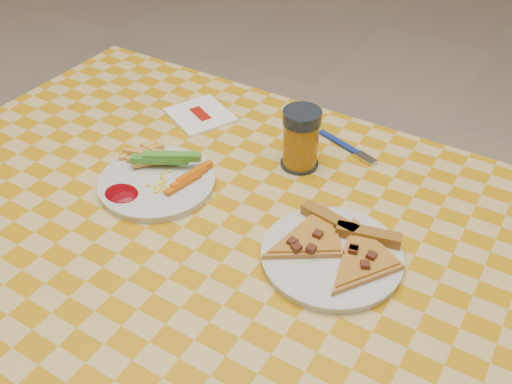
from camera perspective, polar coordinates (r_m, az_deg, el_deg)
table at (r=1.02m, az=-3.50°, el=-6.41°), size 1.28×0.88×0.76m
plate_left at (r=1.07m, az=-9.87°, el=0.89°), size 0.24×0.24×0.01m
plate_right at (r=0.92m, az=7.57°, el=-6.45°), size 0.24×0.24×0.01m
fries_veggies at (r=1.07m, az=-9.77°, el=2.21°), size 0.19×0.18×0.04m
pizza_slices at (r=0.92m, az=8.22°, el=-5.28°), size 0.25×0.23×0.02m
drink_glass at (r=1.08m, az=4.50°, el=5.28°), size 0.07×0.07×0.12m
napkin at (r=1.26m, az=-5.58°, el=7.68°), size 0.17×0.16×0.01m
fork at (r=1.16m, az=9.14°, el=4.45°), size 0.14×0.06×0.01m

